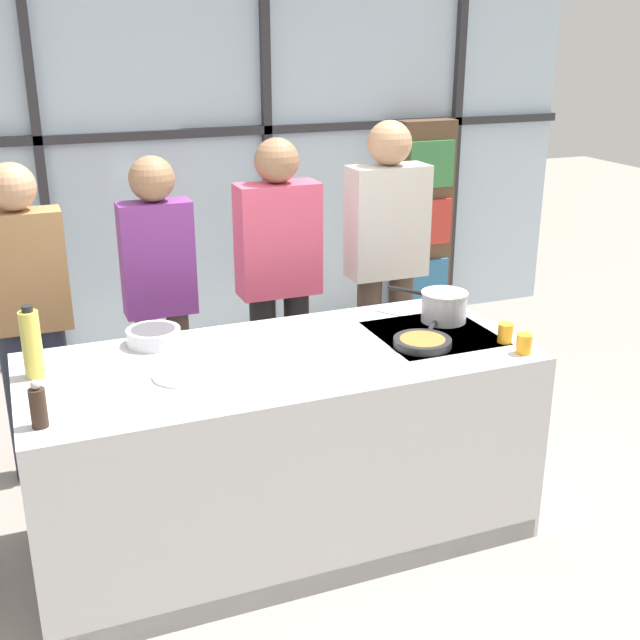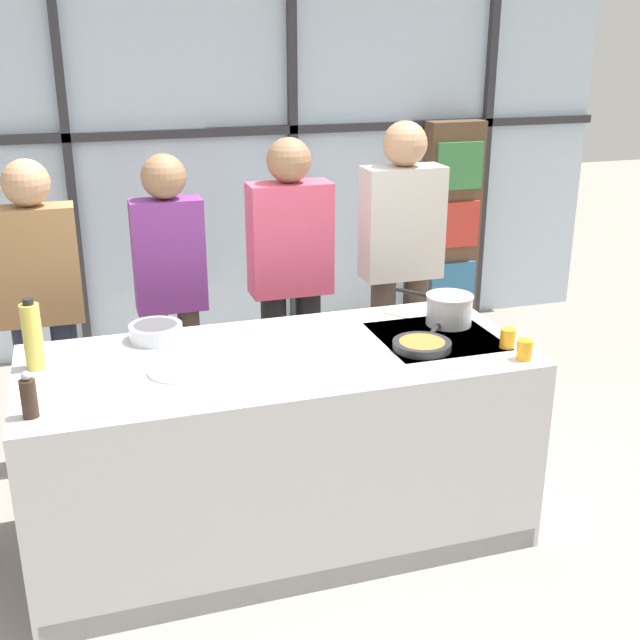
# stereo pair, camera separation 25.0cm
# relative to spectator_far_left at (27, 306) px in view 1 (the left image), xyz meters

# --- Properties ---
(ground_plane) EXTENTS (18.00, 18.00, 0.00)m
(ground_plane) POSITION_rel_spectator_far_left_xyz_m (0.98, -0.96, -0.93)
(ground_plane) COLOR gray
(back_window_wall) EXTENTS (6.40, 0.10, 2.80)m
(back_window_wall) POSITION_rel_spectator_far_left_xyz_m (0.98, 1.56, 0.47)
(back_window_wall) COLOR silver
(back_window_wall) RESTS_ON ground_plane
(bookshelf) EXTENTS (0.43, 0.19, 1.57)m
(bookshelf) POSITION_rel_spectator_far_left_xyz_m (2.95, 1.38, -0.15)
(bookshelf) COLOR brown
(bookshelf) RESTS_ON ground_plane
(demo_island) EXTENTS (2.17, 0.92, 0.89)m
(demo_island) POSITION_rel_spectator_far_left_xyz_m (0.98, -0.97, -0.49)
(demo_island) COLOR silver
(demo_island) RESTS_ON ground_plane
(spectator_far_left) EXTENTS (0.41, 0.23, 1.63)m
(spectator_far_left) POSITION_rel_spectator_far_left_xyz_m (0.00, 0.00, 0.00)
(spectator_far_left) COLOR #232838
(spectator_far_left) RESTS_ON ground_plane
(spectator_center_left) EXTENTS (0.36, 0.23, 1.63)m
(spectator_center_left) POSITION_rel_spectator_far_left_xyz_m (0.65, -0.00, 0.02)
(spectator_center_left) COLOR #47382D
(spectator_center_left) RESTS_ON ground_plane
(spectator_center_right) EXTENTS (0.44, 0.24, 1.68)m
(spectator_center_right) POSITION_rel_spectator_far_left_xyz_m (1.30, -0.00, 0.02)
(spectator_center_right) COLOR black
(spectator_center_right) RESTS_ON ground_plane
(spectator_far_right) EXTENTS (0.45, 0.24, 1.75)m
(spectator_far_right) POSITION_rel_spectator_far_left_xyz_m (1.95, 0.00, 0.06)
(spectator_far_right) COLOR #47382D
(spectator_far_right) RESTS_ON ground_plane
(frying_pan) EXTENTS (0.36, 0.38, 0.04)m
(frying_pan) POSITION_rel_spectator_far_left_xyz_m (1.60, -1.08, -0.02)
(frying_pan) COLOR #232326
(frying_pan) RESTS_ON demo_island
(saucepan) EXTENTS (0.30, 0.36, 0.15)m
(saucepan) POSITION_rel_spectator_far_left_xyz_m (1.84, -0.84, 0.04)
(saucepan) COLOR silver
(saucepan) RESTS_ON demo_island
(white_plate) EXTENTS (0.24, 0.24, 0.01)m
(white_plate) POSITION_rel_spectator_far_left_xyz_m (0.54, -1.02, -0.03)
(white_plate) COLOR white
(white_plate) RESTS_ON demo_island
(mixing_bowl) EXTENTS (0.24, 0.24, 0.07)m
(mixing_bowl) POSITION_rel_spectator_far_left_xyz_m (0.50, -0.63, -0.00)
(mixing_bowl) COLOR silver
(mixing_bowl) RESTS_ON demo_island
(oil_bottle) EXTENTS (0.08, 0.08, 0.30)m
(oil_bottle) POSITION_rel_spectator_far_left_xyz_m (-0.01, -0.80, 0.10)
(oil_bottle) COLOR #E0CC4C
(oil_bottle) RESTS_ON demo_island
(pepper_grinder) EXTENTS (0.06, 0.06, 0.18)m
(pepper_grinder) POSITION_rel_spectator_far_left_xyz_m (-0.02, -1.26, 0.04)
(pepper_grinder) COLOR #332319
(pepper_grinder) RESTS_ON demo_island
(juice_glass_near) EXTENTS (0.07, 0.07, 0.09)m
(juice_glass_near) POSITION_rel_spectator_far_left_xyz_m (1.96, -1.32, 0.00)
(juice_glass_near) COLOR orange
(juice_glass_near) RESTS_ON demo_island
(juice_glass_far) EXTENTS (0.07, 0.07, 0.09)m
(juice_glass_far) POSITION_rel_spectator_far_left_xyz_m (1.96, -1.18, 0.00)
(juice_glass_far) COLOR orange
(juice_glass_far) RESTS_ON demo_island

